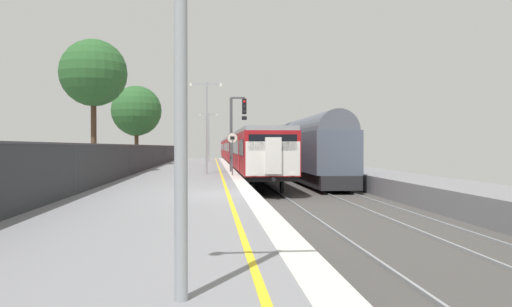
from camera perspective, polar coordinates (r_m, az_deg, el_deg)
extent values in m
cube|color=gray|center=(17.99, -9.96, -6.00)|extent=(6.40, 110.00, 1.00)
cube|color=silver|center=(17.92, -0.66, -4.39)|extent=(0.60, 110.00, 0.01)
cube|color=yellow|center=(17.88, -3.06, -4.41)|extent=(0.12, 110.00, 0.01)
cube|color=#423F3D|center=(19.36, 16.88, -7.34)|extent=(11.00, 110.00, 0.20)
cube|color=slate|center=(20.78, 25.67, -5.16)|extent=(3.60, 110.00, 1.00)
cube|color=gray|center=(18.13, 2.47, -7.41)|extent=(0.07, 110.00, 0.08)
cube|color=gray|center=(18.36, 6.95, -7.31)|extent=(0.07, 110.00, 0.08)
cube|color=gray|center=(19.05, 14.58, -7.03)|extent=(0.07, 110.00, 0.08)
cube|color=gray|center=(19.57, 18.57, -6.84)|extent=(0.07, 110.00, 0.08)
cube|color=maroon|center=(36.03, -0.07, 0.21)|extent=(2.80, 20.68, 2.30)
cube|color=black|center=(36.07, -0.07, -1.82)|extent=(2.64, 20.08, 0.25)
cube|color=gray|center=(36.04, -0.07, 2.22)|extent=(2.68, 20.68, 0.24)
cube|color=black|center=(35.94, -2.31, 0.68)|extent=(0.02, 19.08, 0.84)
cube|color=red|center=(30.78, -1.89, -0.07)|extent=(0.03, 1.10, 1.90)
cube|color=red|center=(41.11, -2.64, 0.13)|extent=(0.03, 1.10, 1.90)
cylinder|color=black|center=(28.33, -0.33, -3.53)|extent=(0.12, 0.84, 0.84)
cylinder|color=black|center=(28.50, 2.80, -3.50)|extent=(0.12, 0.84, 0.84)
cylinder|color=black|center=(43.75, -1.93, -2.02)|extent=(0.12, 0.84, 0.84)
cylinder|color=black|center=(43.86, 0.10, -2.01)|extent=(0.12, 0.84, 0.84)
cube|color=maroon|center=(57.27, -1.85, 0.41)|extent=(2.80, 20.68, 2.30)
cube|color=black|center=(57.29, -1.84, -0.87)|extent=(2.64, 20.08, 0.25)
cube|color=gray|center=(57.27, -1.85, 1.68)|extent=(2.68, 20.68, 0.24)
cube|color=black|center=(57.21, -3.26, 0.71)|extent=(0.02, 19.08, 0.84)
cube|color=red|center=(52.04, -3.10, 0.26)|extent=(0.03, 1.10, 1.90)
cube|color=red|center=(62.38, -3.39, 0.34)|extent=(0.03, 1.10, 1.90)
cylinder|color=black|center=(49.54, -2.28, -1.70)|extent=(0.12, 0.84, 0.84)
cylinder|color=black|center=(49.64, -0.48, -1.69)|extent=(0.12, 0.84, 0.84)
cylinder|color=black|center=(65.00, -2.89, -1.11)|extent=(0.12, 0.84, 0.84)
cylinder|color=black|center=(65.07, -1.52, -1.11)|extent=(0.12, 0.84, 0.84)
cube|color=maroon|center=(78.53, -2.66, 0.50)|extent=(2.80, 20.68, 2.30)
cube|color=black|center=(78.54, -2.66, -0.43)|extent=(2.64, 20.08, 0.25)
cube|color=gray|center=(78.53, -2.66, 1.42)|extent=(2.68, 20.68, 0.24)
cube|color=black|center=(78.49, -3.69, 0.72)|extent=(0.02, 19.08, 0.84)
cube|color=red|center=(73.32, -3.61, 0.40)|extent=(0.03, 1.10, 1.90)
cube|color=red|center=(83.66, -3.76, 0.44)|extent=(0.03, 1.10, 1.90)
cylinder|color=black|center=(70.79, -3.05, -0.96)|extent=(0.12, 0.84, 0.84)
cylinder|color=black|center=(70.86, -1.79, -0.96)|extent=(0.12, 0.84, 0.84)
cylinder|color=black|center=(86.26, -3.37, -0.66)|extent=(0.12, 0.84, 0.84)
cylinder|color=black|center=(86.32, -2.34, -0.65)|extent=(0.12, 0.84, 0.84)
cube|color=silver|center=(25.79, 1.84, -0.57)|extent=(2.70, 0.10, 1.70)
cube|color=black|center=(25.77, 1.85, 1.21)|extent=(2.40, 0.08, 0.80)
cube|color=silver|center=(25.65, 1.88, -0.24)|extent=(0.80, 0.24, 1.80)
cylinder|color=white|center=(25.66, -0.25, -2.25)|extent=(0.18, 0.06, 0.18)
cylinder|color=white|center=(25.88, 3.95, -2.22)|extent=(0.18, 0.06, 0.18)
cylinder|color=black|center=(25.54, 1.92, -2.82)|extent=(0.20, 0.35, 0.20)
cube|color=black|center=(57.28, -1.85, 1.93)|extent=(0.60, 0.90, 0.20)
cube|color=#232326|center=(35.82, 6.44, -2.44)|extent=(2.30, 14.73, 0.79)
cube|color=#4C5666|center=(35.77, 6.44, 0.21)|extent=(2.60, 13.93, 2.52)
cylinder|color=#515660|center=(35.78, 6.45, 2.22)|extent=(2.39, 13.53, 2.39)
cylinder|color=black|center=(30.43, 6.98, -3.24)|extent=(0.12, 0.84, 0.84)
cylinder|color=black|center=(30.78, 9.82, -3.20)|extent=(0.12, 0.84, 0.84)
cylinder|color=black|center=(40.96, 3.90, -2.21)|extent=(0.12, 0.84, 0.84)
cylinder|color=black|center=(41.23, 6.04, -2.19)|extent=(0.12, 0.84, 0.84)
cube|color=#232326|center=(51.12, 3.03, -1.48)|extent=(2.30, 14.73, 0.79)
cube|color=#4C5666|center=(51.08, 3.03, 0.37)|extent=(2.60, 13.93, 2.52)
cylinder|color=#515660|center=(51.09, 3.03, 1.78)|extent=(2.39, 13.53, 2.39)
cylinder|color=black|center=(45.71, 2.98, -1.90)|extent=(0.12, 0.84, 0.84)
cylinder|color=black|center=(45.95, 4.91, -1.89)|extent=(0.12, 0.84, 0.84)
cylinder|color=black|center=(56.34, 1.49, -1.40)|extent=(0.12, 0.84, 0.84)
cylinder|color=black|center=(56.54, 3.07, -1.39)|extent=(0.12, 0.84, 0.84)
cube|color=#232326|center=(66.52, 1.19, -0.96)|extent=(2.30, 14.73, 0.79)
cube|color=#4C5666|center=(66.49, 1.19, 0.46)|extent=(2.60, 13.93, 2.52)
cylinder|color=#515660|center=(66.50, 1.19, 1.54)|extent=(2.39, 13.53, 2.39)
cylinder|color=black|center=(61.11, 1.00, -1.23)|extent=(0.12, 0.84, 0.84)
cylinder|color=black|center=(61.29, 2.45, -1.23)|extent=(0.12, 0.84, 0.84)
cylinder|color=black|center=(71.79, 0.12, -0.94)|extent=(0.12, 0.84, 0.84)
cylinder|color=black|center=(71.94, 1.36, -0.93)|extent=(0.12, 0.84, 0.84)
cube|color=#232326|center=(81.97, 0.05, -0.64)|extent=(2.30, 14.73, 0.79)
cube|color=#4C5666|center=(81.95, 0.05, 0.52)|extent=(2.60, 13.93, 2.52)
cylinder|color=#515660|center=(81.95, 0.05, 1.39)|extent=(2.39, 13.53, 2.39)
cylinder|color=black|center=(76.57, -0.19, -0.83)|extent=(0.12, 0.84, 0.84)
cylinder|color=black|center=(76.71, 0.97, -0.83)|extent=(0.12, 0.84, 0.84)
cylinder|color=black|center=(87.26, -0.76, -0.64)|extent=(0.12, 0.84, 0.84)
cylinder|color=black|center=(87.38, 0.26, -0.64)|extent=(0.12, 0.84, 0.84)
cylinder|color=#47474C|center=(33.78, -2.72, 2.05)|extent=(0.18, 0.18, 4.75)
cube|color=#47474C|center=(33.93, -1.96, 6.06)|extent=(0.90, 0.12, 0.12)
cube|color=black|center=(33.91, -1.28, 5.13)|extent=(0.28, 0.20, 1.00)
cylinder|color=red|center=(33.82, -1.27, 5.69)|extent=(0.16, 0.04, 0.16)
cylinder|color=black|center=(33.79, -1.27, 5.15)|extent=(0.16, 0.04, 0.16)
cylinder|color=black|center=(33.77, -1.27, 4.61)|extent=(0.16, 0.04, 0.16)
cube|color=black|center=(33.86, -1.28, 3.87)|extent=(0.32, 0.16, 0.24)
cylinder|color=#59595B|center=(29.21, -2.58, -0.41)|extent=(0.08, 0.08, 2.04)
cylinder|color=black|center=(29.20, -2.59, 1.70)|extent=(0.59, 0.02, 0.59)
cylinder|color=silver|center=(29.19, -2.58, 1.70)|extent=(0.56, 0.02, 0.56)
cube|color=black|center=(29.18, -2.58, 1.70)|extent=(0.24, 0.01, 0.18)
cylinder|color=#93999E|center=(5.60, -8.18, 10.21)|extent=(0.14, 0.14, 5.06)
cylinder|color=#93999E|center=(31.51, -5.44, 2.80)|extent=(0.14, 0.14, 5.48)
cube|color=#93999E|center=(31.71, -4.62, 7.58)|extent=(0.90, 0.08, 0.08)
cylinder|color=silver|center=(31.71, -3.80, 7.43)|extent=(0.20, 0.20, 0.18)
cube|color=#93999E|center=(31.72, -6.26, 7.57)|extent=(0.90, 0.08, 0.08)
cylinder|color=silver|center=(31.73, -7.08, 7.43)|extent=(0.20, 0.20, 0.18)
cylinder|color=#93999E|center=(57.47, -5.17, 1.78)|extent=(0.14, 0.14, 5.29)
cube|color=#93999E|center=(57.58, -4.73, 4.31)|extent=(0.90, 0.08, 0.08)
cylinder|color=silver|center=(57.57, -4.28, 4.23)|extent=(0.20, 0.20, 0.18)
cube|color=#93999E|center=(57.58, -5.63, 4.31)|extent=(0.90, 0.08, 0.08)
cylinder|color=silver|center=(57.58, -6.07, 4.23)|extent=(0.20, 0.20, 0.18)
cube|color=#282B2D|center=(18.38, -19.17, -1.66)|extent=(0.03, 99.00, 1.71)
cube|color=#38383D|center=(18.37, -19.18, 1.01)|extent=(0.06, 99.00, 0.06)
cylinder|color=#38383D|center=(18.38, -19.17, -1.66)|extent=(0.07, 0.07, 1.71)
cylinder|color=#38383D|center=(29.84, -13.61, -0.73)|extent=(0.07, 0.07, 1.71)
cylinder|color=#38383D|center=(41.43, -11.15, -0.31)|extent=(0.07, 0.07, 1.71)
cylinder|color=#38383D|center=(53.06, -9.77, -0.08)|extent=(0.07, 0.07, 1.71)
cylinder|color=#38383D|center=(64.71, -8.88, 0.07)|extent=(0.07, 0.07, 1.71)
cylinder|color=#473323|center=(34.45, -17.22, 2.27)|extent=(0.35, 0.35, 5.09)
sphere|color=#285628|center=(34.75, -17.25, 8.37)|extent=(4.20, 4.20, 4.20)
sphere|color=#285628|center=(35.15, -17.87, 7.42)|extent=(2.78, 2.78, 2.78)
cylinder|color=#473323|center=(48.45, -12.85, 0.96)|extent=(0.36, 0.36, 3.62)
sphere|color=#285628|center=(48.55, -12.86, 4.56)|extent=(4.49, 4.49, 4.49)
sphere|color=#285628|center=(48.96, -12.92, 3.87)|extent=(3.44, 3.44, 3.44)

